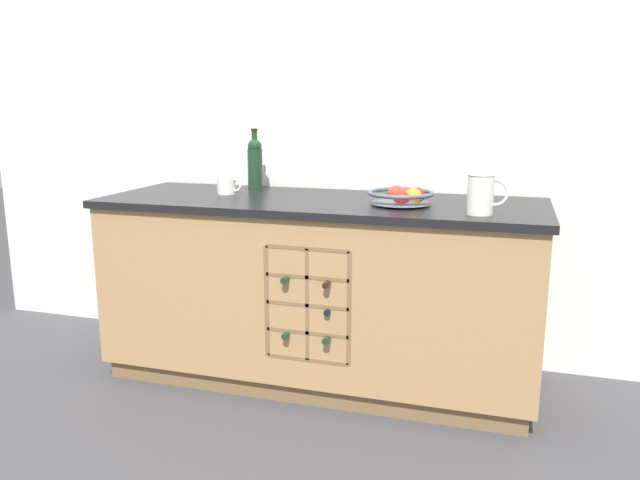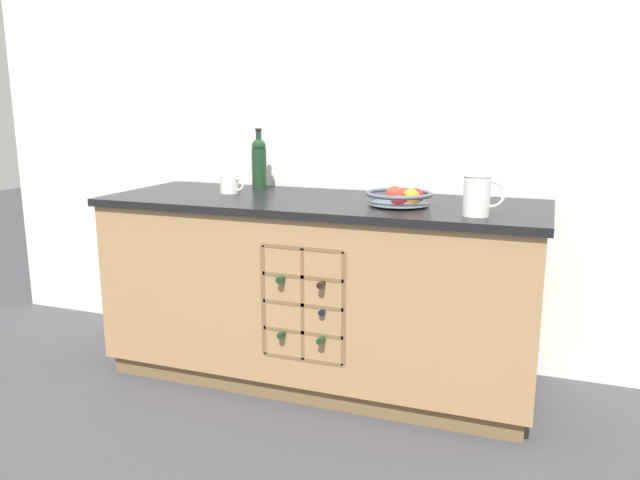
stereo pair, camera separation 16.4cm
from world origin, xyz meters
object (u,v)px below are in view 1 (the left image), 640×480
fruit_bowl (402,196)px  standing_wine_bottle (255,163)px  white_pitcher (481,193)px  ceramic_mug (227,185)px

fruit_bowl → standing_wine_bottle: (-0.81, 0.27, 0.10)m
white_pitcher → ceramic_mug: bearing=169.4°
fruit_bowl → standing_wine_bottle: size_ratio=0.92×
fruit_bowl → white_pitcher: (0.34, -0.13, 0.04)m
white_pitcher → ceramic_mug: 1.25m
fruit_bowl → ceramic_mug: size_ratio=2.27×
fruit_bowl → white_pitcher: size_ratio=1.75×
white_pitcher → standing_wine_bottle: standing_wine_bottle is taller
ceramic_mug → standing_wine_bottle: (0.08, 0.18, 0.10)m
ceramic_mug → standing_wine_bottle: 0.22m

